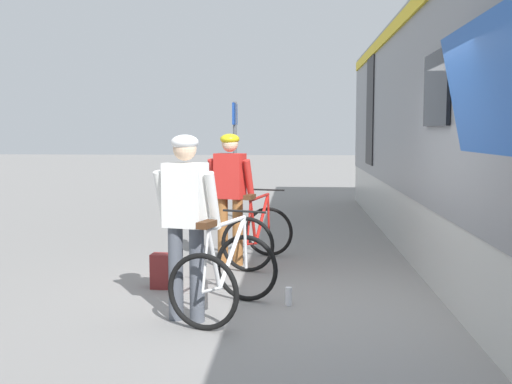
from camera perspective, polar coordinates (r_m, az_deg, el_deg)
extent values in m
plane|color=gray|center=(6.30, 5.51, -10.79)|extent=(80.00, 80.00, 0.00)
cube|color=black|center=(6.88, 16.68, 9.33)|extent=(0.04, 1.10, 0.80)
cube|color=black|center=(12.88, 10.73, 7.69)|extent=(0.03, 1.10, 2.29)
cylinder|color=#4C515B|center=(5.83, -7.59, -7.60)|extent=(0.14, 0.14, 0.90)
cylinder|color=#4C515B|center=(5.74, -5.60, -7.80)|extent=(0.14, 0.14, 0.90)
cube|color=white|center=(5.66, -6.69, -0.29)|extent=(0.43, 0.33, 0.60)
cylinder|color=white|center=(5.81, -8.83, -0.65)|extent=(0.15, 0.27, 0.56)
cylinder|color=white|center=(5.59, -4.10, -0.85)|extent=(0.15, 0.27, 0.56)
sphere|color=beige|center=(5.63, -6.74, 4.07)|extent=(0.22, 0.22, 0.22)
ellipsoid|color=white|center=(5.63, -6.75, 4.68)|extent=(0.32, 0.33, 0.14)
cylinder|color=#935B2D|center=(8.17, -3.16, -3.71)|extent=(0.14, 0.14, 0.90)
cylinder|color=#935B2D|center=(8.08, -1.74, -3.81)|extent=(0.14, 0.14, 0.90)
cube|color=red|center=(8.04, -2.48, 1.52)|extent=(0.44, 0.35, 0.60)
cylinder|color=red|center=(8.19, -4.01, 1.24)|extent=(0.17, 0.27, 0.56)
cylinder|color=red|center=(7.97, -0.65, 1.13)|extent=(0.17, 0.27, 0.56)
sphere|color=beige|center=(8.02, -2.49, 4.59)|extent=(0.22, 0.22, 0.22)
ellipsoid|color=yellow|center=(8.01, -2.49, 5.02)|extent=(0.33, 0.34, 0.14)
torus|color=black|center=(6.41, -0.94, -7.20)|extent=(0.69, 0.26, 0.71)
torus|color=black|center=(5.51, -5.05, -9.38)|extent=(0.69, 0.26, 0.71)
cylinder|color=white|center=(6.04, -2.24, -5.60)|extent=(0.24, 0.63, 0.63)
cylinder|color=white|center=(5.88, -2.72, -2.93)|extent=(0.30, 0.82, 0.04)
cylinder|color=white|center=(5.66, -3.99, -6.38)|extent=(0.12, 0.27, 0.62)
cylinder|color=white|center=(5.67, -4.23, -9.21)|extent=(0.14, 0.35, 0.08)
cylinder|color=white|center=(5.50, -4.79, -6.46)|extent=(0.07, 0.14, 0.56)
cylinder|color=white|center=(6.33, -1.03, -4.82)|extent=(0.06, 0.09, 0.55)
cylinder|color=black|center=(6.26, -1.12, -1.84)|extent=(0.46, 0.17, 0.02)
cube|color=#4C2D19|center=(5.47, -4.68, -3.07)|extent=(0.17, 0.26, 0.06)
torus|color=black|center=(8.68, 1.22, -3.77)|extent=(0.70, 0.21, 0.71)
torus|color=black|center=(7.72, -0.80, -4.97)|extent=(0.70, 0.21, 0.71)
cylinder|color=red|center=(8.31, 0.57, -2.47)|extent=(0.19, 0.64, 0.63)
cylinder|color=red|center=(8.16, 0.34, -0.49)|extent=(0.23, 0.84, 0.04)
cylinder|color=red|center=(7.90, -0.28, -2.90)|extent=(0.10, 0.28, 0.62)
cylinder|color=red|center=(7.89, -0.41, -4.93)|extent=(0.11, 0.36, 0.08)
cylinder|color=red|center=(7.73, -0.67, -2.89)|extent=(0.06, 0.15, 0.56)
cylinder|color=red|center=(8.62, 1.18, -2.00)|extent=(0.05, 0.09, 0.55)
cylinder|color=black|center=(8.56, 1.14, 0.20)|extent=(0.47, 0.13, 0.02)
cube|color=#4C2D19|center=(7.72, -0.61, -0.47)|extent=(0.15, 0.26, 0.06)
cube|color=maroon|center=(7.03, -8.71, -7.40)|extent=(0.29, 0.20, 0.40)
cylinder|color=silver|center=(6.33, 3.10, -9.82)|extent=(0.07, 0.07, 0.19)
cylinder|color=#595B60|center=(12.58, -2.00, 3.05)|extent=(0.08, 0.08, 2.40)
cube|color=#193F99|center=(12.58, -2.01, 7.38)|extent=(0.04, 0.70, 0.44)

